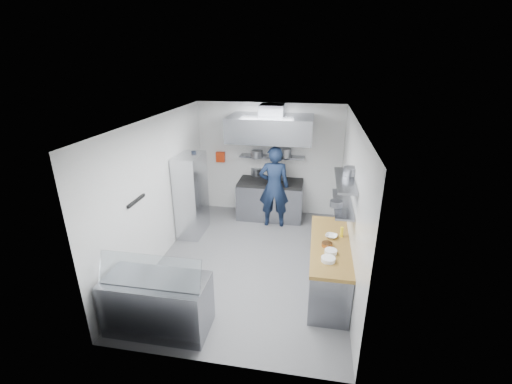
% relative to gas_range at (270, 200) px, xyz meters
% --- Properties ---
extents(floor, '(5.00, 5.00, 0.00)m').
position_rel_gas_range_xyz_m(floor, '(-0.10, -2.10, -0.45)').
color(floor, '#4D4D50').
rests_on(floor, ground).
extents(ceiling, '(5.00, 5.00, 0.00)m').
position_rel_gas_range_xyz_m(ceiling, '(-0.10, -2.10, 2.35)').
color(ceiling, silver).
rests_on(ceiling, wall_back).
extents(wall_back, '(3.60, 2.80, 0.02)m').
position_rel_gas_range_xyz_m(wall_back, '(-0.10, 0.40, 0.95)').
color(wall_back, white).
rests_on(wall_back, floor).
extents(wall_front, '(3.60, 2.80, 0.02)m').
position_rel_gas_range_xyz_m(wall_front, '(-0.10, -4.60, 0.95)').
color(wall_front, white).
rests_on(wall_front, floor).
extents(wall_left, '(2.80, 5.00, 0.02)m').
position_rel_gas_range_xyz_m(wall_left, '(-1.90, -2.10, 0.95)').
color(wall_left, white).
rests_on(wall_left, floor).
extents(wall_right, '(2.80, 5.00, 0.02)m').
position_rel_gas_range_xyz_m(wall_right, '(1.70, -2.10, 0.95)').
color(wall_right, white).
rests_on(wall_right, floor).
extents(gas_range, '(1.60, 0.80, 0.90)m').
position_rel_gas_range_xyz_m(gas_range, '(0.00, 0.00, 0.00)').
color(gas_range, gray).
rests_on(gas_range, floor).
extents(cooktop, '(1.57, 0.78, 0.06)m').
position_rel_gas_range_xyz_m(cooktop, '(0.00, 0.00, 0.48)').
color(cooktop, black).
rests_on(cooktop, gas_range).
extents(stock_pot_left, '(0.29, 0.29, 0.20)m').
position_rel_gas_range_xyz_m(stock_pot_left, '(-0.42, 0.39, 0.61)').
color(stock_pot_left, slate).
rests_on(stock_pot_left, cooktop).
extents(stock_pot_mid, '(0.36, 0.36, 0.24)m').
position_rel_gas_range_xyz_m(stock_pot_mid, '(0.17, 0.20, 0.63)').
color(stock_pot_mid, slate).
rests_on(stock_pot_mid, cooktop).
extents(over_range_shelf, '(1.60, 0.30, 0.04)m').
position_rel_gas_range_xyz_m(over_range_shelf, '(0.00, 0.24, 1.07)').
color(over_range_shelf, gray).
rests_on(over_range_shelf, wall_back).
extents(shelf_pot_a, '(0.27, 0.27, 0.18)m').
position_rel_gas_range_xyz_m(shelf_pot_a, '(-0.35, 0.02, 1.18)').
color(shelf_pot_a, slate).
rests_on(shelf_pot_a, over_range_shelf).
extents(shelf_pot_b, '(0.32, 0.32, 0.22)m').
position_rel_gas_range_xyz_m(shelf_pot_b, '(0.30, 0.17, 1.20)').
color(shelf_pot_b, slate).
rests_on(shelf_pot_b, over_range_shelf).
extents(extractor_hood, '(1.90, 1.15, 0.55)m').
position_rel_gas_range_xyz_m(extractor_hood, '(0.00, -0.18, 1.85)').
color(extractor_hood, gray).
rests_on(extractor_hood, wall_back).
extents(hood_duct, '(0.55, 0.55, 0.24)m').
position_rel_gas_range_xyz_m(hood_duct, '(0.00, 0.05, 2.23)').
color(hood_duct, slate).
rests_on(hood_duct, extractor_hood).
extents(red_firebox, '(0.22, 0.10, 0.26)m').
position_rel_gas_range_xyz_m(red_firebox, '(-1.35, 0.34, 0.97)').
color(red_firebox, red).
rests_on(red_firebox, wall_back).
extents(chef, '(0.75, 0.53, 1.95)m').
position_rel_gas_range_xyz_m(chef, '(0.14, -0.42, 0.53)').
color(chef, '#121E36').
rests_on(chef, floor).
extents(wire_rack, '(0.50, 0.90, 1.85)m').
position_rel_gas_range_xyz_m(wire_rack, '(-1.63, -1.13, 0.48)').
color(wire_rack, silver).
rests_on(wire_rack, floor).
extents(rack_bin_a, '(0.15, 0.19, 0.17)m').
position_rel_gas_range_xyz_m(rack_bin_a, '(-1.63, -1.09, 0.35)').
color(rack_bin_a, white).
rests_on(rack_bin_a, wire_rack).
extents(rack_bin_b, '(0.15, 0.20, 0.17)m').
position_rel_gas_range_xyz_m(rack_bin_b, '(-1.63, -0.77, 0.85)').
color(rack_bin_b, yellow).
rests_on(rack_bin_b, wire_rack).
extents(rack_jar, '(0.11, 0.11, 0.18)m').
position_rel_gas_range_xyz_m(rack_jar, '(-1.58, -0.94, 1.35)').
color(rack_jar, black).
rests_on(rack_jar, wire_rack).
extents(knife_strip, '(0.04, 0.55, 0.05)m').
position_rel_gas_range_xyz_m(knife_strip, '(-1.88, -3.00, 1.10)').
color(knife_strip, black).
rests_on(knife_strip, wall_left).
extents(prep_counter_base, '(0.62, 2.00, 0.84)m').
position_rel_gas_range_xyz_m(prep_counter_base, '(1.38, -2.70, -0.03)').
color(prep_counter_base, gray).
rests_on(prep_counter_base, floor).
extents(prep_counter_top, '(0.65, 2.04, 0.06)m').
position_rel_gas_range_xyz_m(prep_counter_top, '(1.38, -2.70, 0.42)').
color(prep_counter_top, olive).
rests_on(prep_counter_top, prep_counter_base).
extents(plate_stack_a, '(0.22, 0.22, 0.06)m').
position_rel_gas_range_xyz_m(plate_stack_a, '(1.33, -3.27, 0.48)').
color(plate_stack_a, white).
rests_on(plate_stack_a, prep_counter_top).
extents(plate_stack_b, '(0.20, 0.20, 0.06)m').
position_rel_gas_range_xyz_m(plate_stack_b, '(1.37, -3.03, 0.48)').
color(plate_stack_b, white).
rests_on(plate_stack_b, prep_counter_top).
extents(copper_pan, '(0.18, 0.18, 0.06)m').
position_rel_gas_range_xyz_m(copper_pan, '(1.32, -2.82, 0.48)').
color(copper_pan, '#B36B32').
rests_on(copper_pan, prep_counter_top).
extents(squeeze_bottle, '(0.06, 0.06, 0.18)m').
position_rel_gas_range_xyz_m(squeeze_bottle, '(1.57, -2.45, 0.54)').
color(squeeze_bottle, yellow).
rests_on(squeeze_bottle, prep_counter_top).
extents(mixing_bowl, '(0.24, 0.24, 0.05)m').
position_rel_gas_range_xyz_m(mixing_bowl, '(1.40, -2.51, 0.47)').
color(mixing_bowl, white).
rests_on(mixing_bowl, prep_counter_top).
extents(wall_shelf_lower, '(0.30, 1.30, 0.04)m').
position_rel_gas_range_xyz_m(wall_shelf_lower, '(1.54, -2.40, 1.05)').
color(wall_shelf_lower, gray).
rests_on(wall_shelf_lower, wall_right).
extents(wall_shelf_upper, '(0.30, 1.30, 0.04)m').
position_rel_gas_range_xyz_m(wall_shelf_upper, '(1.54, -2.40, 1.47)').
color(wall_shelf_upper, gray).
rests_on(wall_shelf_upper, wall_right).
extents(shelf_pot_c, '(0.21, 0.21, 0.10)m').
position_rel_gas_range_xyz_m(shelf_pot_c, '(1.42, -2.59, 1.12)').
color(shelf_pot_c, slate).
rests_on(shelf_pot_c, wall_shelf_lower).
extents(shelf_pot_d, '(0.25, 0.25, 0.14)m').
position_rel_gas_range_xyz_m(shelf_pot_d, '(1.64, -2.19, 1.56)').
color(shelf_pot_d, slate).
rests_on(shelf_pot_d, wall_shelf_upper).
extents(display_case, '(1.50, 0.70, 0.85)m').
position_rel_gas_range_xyz_m(display_case, '(-1.10, -4.10, -0.03)').
color(display_case, gray).
rests_on(display_case, floor).
extents(display_glass, '(1.47, 0.19, 0.42)m').
position_rel_gas_range_xyz_m(display_glass, '(-1.10, -4.22, 0.62)').
color(display_glass, silver).
rests_on(display_glass, display_case).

